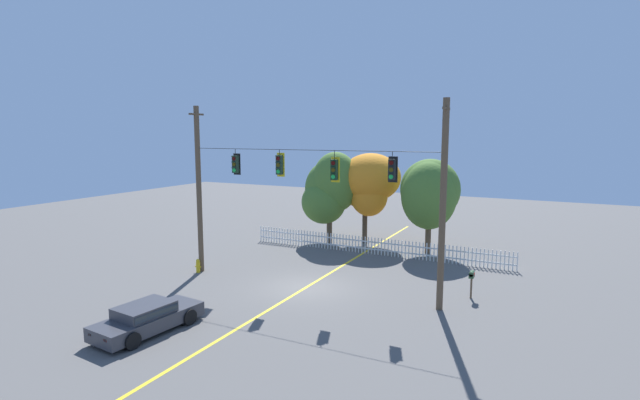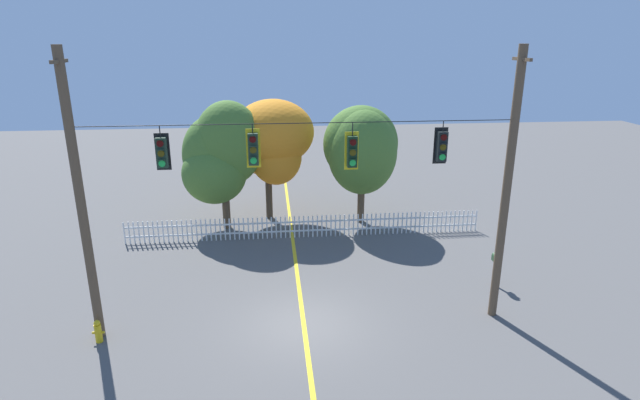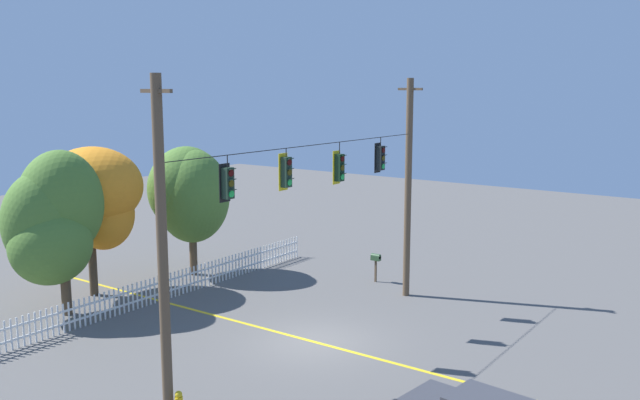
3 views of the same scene
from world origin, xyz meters
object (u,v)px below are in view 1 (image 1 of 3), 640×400
Objects in this scene: autumn_oak_far_east at (429,193)px; roadside_mailbox at (472,276)px; autumn_maple_mid at (368,183)px; parked_car at (147,317)px; traffic_signal_eastbound_side at (334,170)px; traffic_signal_northbound_secondary at (236,164)px; traffic_signal_southbound_primary at (392,169)px; fire_hydrant at (198,266)px; traffic_signal_westbound_side at (280,165)px; autumn_maple_near_fence at (329,190)px.

autumn_oak_far_east is 4.63× the size of roadside_mailbox.
autumn_maple_mid is 18.97m from parked_car.
autumn_maple_mid is at bearing 102.86° from traffic_signal_eastbound_side.
roadside_mailbox is at bearing 10.08° from traffic_signal_northbound_secondary.
traffic_signal_southbound_primary is 1.05× the size of roadside_mailbox.
traffic_signal_northbound_secondary is at bearing -169.92° from roadside_mailbox.
traffic_signal_eastbound_side is at bearing 2.56° from fire_hydrant.
traffic_signal_eastbound_side is at bearing -161.04° from roadside_mailbox.
fire_hydrant is (-5.16, -0.37, -5.76)m from traffic_signal_westbound_side.
traffic_signal_northbound_secondary is 5.72m from traffic_signal_eastbound_side.
autumn_maple_near_fence is at bearing 85.85° from traffic_signal_northbound_secondary.
traffic_signal_southbound_primary is 12.43m from fire_hydrant.
roadside_mailbox is (11.14, -7.81, -2.65)m from autumn_maple_near_fence.
parked_car is at bearing -62.90° from fire_hydrant.
roadside_mailbox is (9.16, 2.11, -5.08)m from traffic_signal_westbound_side.
autumn_maple_near_fence is 1.06× the size of autumn_oak_far_east.
traffic_signal_eastbound_side is at bearing 59.23° from parked_car.
autumn_maple_mid is (-2.50, 10.93, -1.72)m from traffic_signal_eastbound_side.
parked_car is (-2.01, -18.50, -3.68)m from autumn_maple_mid.
roadside_mailbox is (11.85, 2.11, -5.03)m from traffic_signal_northbound_secondary.
traffic_signal_eastbound_side is at bearing 0.01° from traffic_signal_northbound_secondary.
traffic_signal_westbound_side is 3.03m from traffic_signal_eastbound_side.
traffic_signal_northbound_secondary is 0.22× the size of autumn_maple_mid.
autumn_maple_near_fence is at bearing 91.63° from parked_car.
traffic_signal_northbound_secondary is 6.24m from fire_hydrant.
traffic_signal_southbound_primary is at bearing 0.00° from traffic_signal_northbound_secondary.
parked_car is 14.39m from roadside_mailbox.
traffic_signal_southbound_primary is (8.56, 0.00, 0.01)m from traffic_signal_northbound_secondary.
fire_hydrant is at bearing -177.44° from traffic_signal_eastbound_side.
traffic_signal_northbound_secondary reaches higher than fire_hydrant.
fire_hydrant is at bearing -175.94° from traffic_signal_westbound_side.
traffic_signal_northbound_secondary is at bearing -128.49° from autumn_oak_far_east.
traffic_signal_eastbound_side is (3.02, -0.00, -0.14)m from traffic_signal_westbound_side.
traffic_signal_eastbound_side is 1.15× the size of roadside_mailbox.
traffic_signal_westbound_side is 0.31× the size of parked_car.
fire_hydrant is (-2.47, -0.37, -5.72)m from traffic_signal_northbound_secondary.
autumn_oak_far_east is 7.82× the size of fire_hydrant.
parked_car is 5.72× the size of fire_hydrant.
traffic_signal_northbound_secondary is 1.76× the size of fire_hydrant.
autumn_maple_near_fence is 1.44× the size of parked_car.
traffic_signal_eastbound_side is 0.34× the size of parked_car.
autumn_maple_mid reaches higher than roadside_mailbox.
traffic_signal_northbound_secondary is 0.99× the size of traffic_signal_southbound_primary.
traffic_signal_southbound_primary is (5.86, -0.00, -0.04)m from traffic_signal_westbound_side.
traffic_signal_westbound_side is 11.10m from autumn_maple_mid.
traffic_signal_northbound_secondary is at bearing 99.13° from parked_car.
traffic_signal_westbound_side is 11.36m from autumn_oak_far_east.
autumn_maple_mid is (3.23, 10.93, -1.82)m from traffic_signal_northbound_secondary.
traffic_signal_westbound_side is at bearing 78.93° from parked_car.
traffic_signal_southbound_primary is 12.86m from autumn_maple_near_fence.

